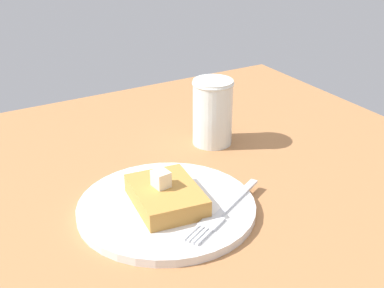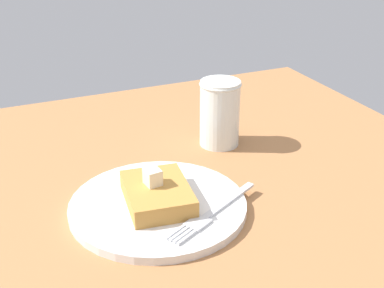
{
  "view_description": "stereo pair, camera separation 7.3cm",
  "coord_description": "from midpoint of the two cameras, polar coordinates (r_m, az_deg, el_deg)",
  "views": [
    {
      "loc": [
        -19.24,
        -39.84,
        38.47
      ],
      "look_at": [
        13.86,
        17.03,
        6.75
      ],
      "focal_mm": 50.0,
      "sensor_mm": 36.0,
      "label": 1
    },
    {
      "loc": [
        -12.74,
        -43.16,
        38.47
      ],
      "look_at": [
        13.86,
        17.03,
        6.75
      ],
      "focal_mm": 50.0,
      "sensor_mm": 36.0,
      "label": 2
    }
  ],
  "objects": [
    {
      "name": "fork",
      "position": [
        0.64,
        -0.16,
        -7.45
      ],
      "size": [
        14.81,
        8.76,
        0.36
      ],
      "color": "silver",
      "rests_on": "plate"
    },
    {
      "name": "syrup_jar",
      "position": [
        0.82,
        -0.35,
        3.08
      ],
      "size": [
        6.35,
        6.35,
        10.27
      ],
      "color": "#582B0C",
      "rests_on": "table_surface"
    },
    {
      "name": "butter_pat_primary",
      "position": [
        0.65,
        -6.56,
        -3.8
      ],
      "size": [
        2.03,
        2.2,
        2.01
      ],
      "primitive_type": "cube",
      "rotation": [
        0.0,
        0.0,
        1.68
      ],
      "color": "#F7E8C4",
      "rests_on": "toast_slice_center"
    },
    {
      "name": "table_surface",
      "position": [
        0.58,
        -7.21,
        -14.53
      ],
      "size": [
        106.41,
        106.41,
        2.25
      ],
      "primitive_type": "cube",
      "color": "#9F6A3F",
      "rests_on": "ground"
    },
    {
      "name": "toast_slice_center",
      "position": [
        0.66,
        -5.97,
        -5.62
      ],
      "size": [
        8.86,
        11.16,
        2.37
      ],
      "primitive_type": "cube",
      "rotation": [
        0.0,
        0.0,
        -0.13
      ],
      "color": "#B57E39",
      "rests_on": "plate"
    },
    {
      "name": "plate",
      "position": [
        0.66,
        -5.91,
        -6.84
      ],
      "size": [
        21.99,
        21.99,
        1.06
      ],
      "color": "silver",
      "rests_on": "table_surface"
    }
  ]
}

